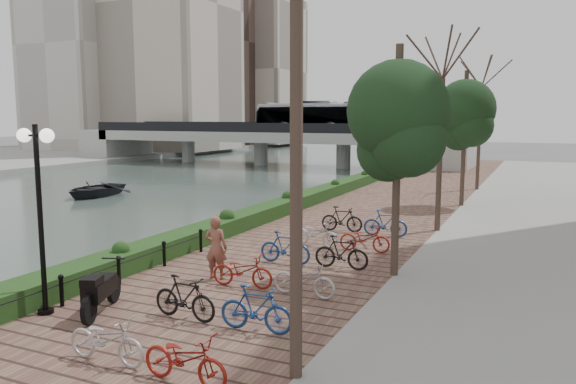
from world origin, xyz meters
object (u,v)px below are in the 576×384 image
Objects in this scene: pedestrian at (216,248)px; boat at (94,189)px; lamppost at (38,177)px; motorcycle at (102,289)px.

pedestrian reaches higher than boat.
motorcycle is (1.16, 0.59, -2.61)m from lamppost.
pedestrian is at bearing -41.00° from boat.
boat is at bearing -45.86° from pedestrian.
motorcycle reaches higher than boat.
boat is (-16.49, 17.06, -0.58)m from motorcycle.
motorcycle is 0.40× the size of boat.
boat is at bearing 130.99° from lamppost.
pedestrian reaches higher than motorcycle.
lamppost is 2.92m from motorcycle.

